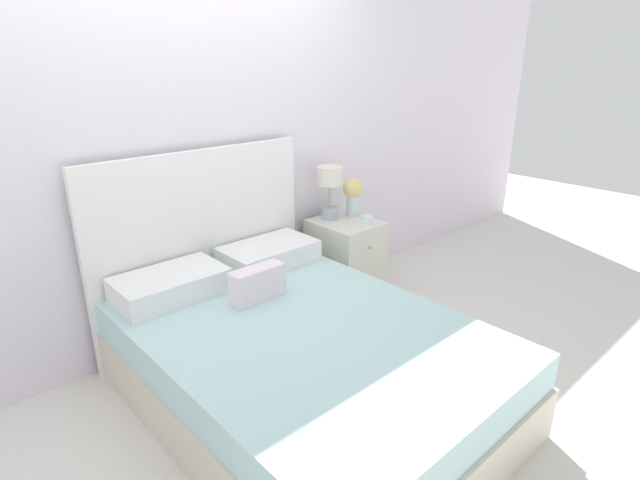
% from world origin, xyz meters
% --- Properties ---
extents(ground_plane, '(12.00, 12.00, 0.00)m').
position_xyz_m(ground_plane, '(0.00, 0.00, 0.00)').
color(ground_plane, silver).
extents(wall_back, '(8.00, 0.06, 2.60)m').
position_xyz_m(wall_back, '(0.00, 0.07, 1.30)').
color(wall_back, white).
rests_on(wall_back, ground_plane).
extents(bed, '(1.45, 2.00, 1.23)m').
position_xyz_m(bed, '(0.00, -0.91, 0.27)').
color(bed, beige).
rests_on(bed, ground_plane).
extents(nightstand, '(0.41, 0.50, 0.62)m').
position_xyz_m(nightstand, '(1.03, -0.26, 0.31)').
color(nightstand, silver).
rests_on(nightstand, ground_plane).
extents(table_lamp, '(0.19, 0.19, 0.39)m').
position_xyz_m(table_lamp, '(0.99, -0.13, 0.88)').
color(table_lamp, '#A8B2BC').
rests_on(table_lamp, nightstand).
extents(flower_vase, '(0.15, 0.15, 0.28)m').
position_xyz_m(flower_vase, '(1.17, -0.19, 0.79)').
color(flower_vase, silver).
rests_on(flower_vase, nightstand).
extents(teacup, '(0.13, 0.13, 0.06)m').
position_xyz_m(teacup, '(1.11, -0.40, 0.64)').
color(teacup, white).
rests_on(teacup, nightstand).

